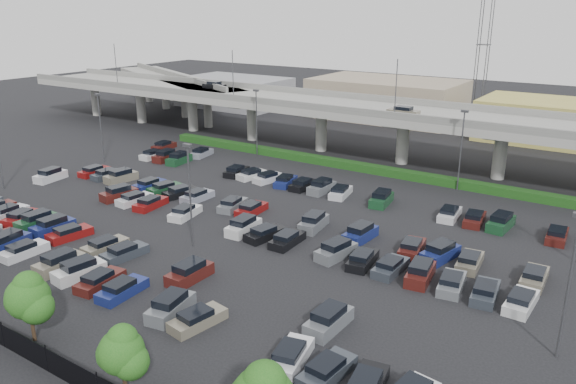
{
  "coord_description": "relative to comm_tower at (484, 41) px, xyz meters",
  "views": [
    {
      "loc": [
        35.92,
        -44.95,
        22.47
      ],
      "look_at": [
        1.78,
        6.18,
        2.0
      ],
      "focal_mm": 35.0,
      "sensor_mm": 36.0,
      "label": 1
    }
  ],
  "objects": [
    {
      "name": "hedge",
      "position": [
        -4.0,
        -49.0,
        -15.06
      ],
      "size": [
        66.0,
        1.6,
        1.1
      ],
      "primitive_type": "cube",
      "color": "#113C12",
      "rests_on": "ground"
    },
    {
      "name": "comm_tower",
      "position": [
        0.0,
        0.0,
        0.0
      ],
      "size": [
        2.4,
        2.4,
        30.0
      ],
      "color": "#444549",
      "rests_on": "ground"
    },
    {
      "name": "overpass",
      "position": [
        -4.18,
        -42.01,
        -8.64
      ],
      "size": [
        150.0,
        13.0,
        15.8
      ],
      "color": "gray",
      "rests_on": "ground"
    },
    {
      "name": "tree_row",
      "position": [
        -3.3,
        -100.53,
        -12.09
      ],
      "size": [
        65.07,
        3.66,
        5.94
      ],
      "color": "#332316",
      "rests_on": "ground"
    },
    {
      "name": "parked_cars",
      "position": [
        -5.63,
        -77.3,
        -14.99
      ],
      "size": [
        63.04,
        41.67,
        1.67
      ],
      "color": "#2E343C",
      "rests_on": "ground"
    },
    {
      "name": "distant_buildings",
      "position": [
        8.38,
        -12.19,
        -11.87
      ],
      "size": [
        138.0,
        24.0,
        9.0
      ],
      "color": "gray",
      "rests_on": "ground"
    },
    {
      "name": "on_ramp",
      "position": [
        -56.1,
        -30.95,
        -8.76
      ],
      "size": [
        50.93,
        30.13,
        8.8
      ],
      "color": "gray",
      "rests_on": "ground"
    },
    {
      "name": "ground",
      "position": [
        -4.0,
        -74.0,
        -15.61
      ],
      "size": [
        280.0,
        280.0,
        0.0
      ],
      "primitive_type": "plane",
      "color": "black"
    },
    {
      "name": "light_poles",
      "position": [
        -8.12,
        -72.0,
        -9.37
      ],
      "size": [
        66.9,
        48.38,
        10.3
      ],
      "color": "#444549",
      "rests_on": "ground"
    }
  ]
}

